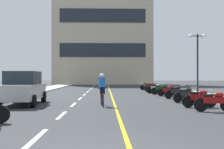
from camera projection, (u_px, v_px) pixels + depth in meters
The scene contains 30 objects.
ground_plane at pixel (108, 93), 25.89m from camera, with size 140.00×140.00×0.00m, color #2D3033.
curb_left at pixel (39, 90), 28.70m from camera, with size 2.40×72.00×0.12m, color #B7B2A8.
curb_right at pixel (175, 90), 29.08m from camera, with size 2.40×72.00×0.12m, color #B7B2A8.
lane_dash_0 at pixel (37, 138), 6.84m from camera, with size 0.14×2.20×0.01m, color silver.
lane_dash_1 at pixel (62, 115), 10.84m from camera, with size 0.14×2.20×0.01m, color silver.
lane_dash_2 at pixel (73, 105), 14.84m from camera, with size 0.14×2.20×0.01m, color silver.
lane_dash_3 at pixel (80, 99), 18.84m from camera, with size 0.14×2.20×0.01m, color silver.
lane_dash_4 at pixel (84, 95), 22.84m from camera, with size 0.14×2.20×0.01m, color silver.
lane_dash_5 at pixel (87, 92), 26.84m from camera, with size 0.14×2.20×0.01m, color silver.
lane_dash_6 at pixel (90, 90), 30.83m from camera, with size 0.14×2.20×0.01m, color silver.
lane_dash_7 at pixel (91, 88), 34.83m from camera, with size 0.14×2.20×0.01m, color silver.
lane_dash_8 at pixel (93, 87), 38.83m from camera, with size 0.14×2.20×0.01m, color silver.
lane_dash_9 at pixel (94, 86), 42.83m from camera, with size 0.14×2.20×0.01m, color silver.
lane_dash_10 at pixel (95, 85), 46.83m from camera, with size 0.14×2.20×0.01m, color silver.
lane_dash_11 at pixel (96, 84), 50.83m from camera, with size 0.14×2.20×0.01m, color silver.
centre_line_yellow at pixel (110, 91), 28.89m from camera, with size 0.12×66.00×0.01m, color gold.
office_building at pixel (103, 31), 53.81m from camera, with size 18.74×7.89×21.16m.
street_lamp_mid at pixel (198, 50), 22.40m from camera, with size 1.46×0.36×4.93m.
parked_car_near at pixel (23, 88), 14.88m from camera, with size 2.06×4.26×1.82m.
motorcycle_2 at pixel (214, 101), 11.81m from camera, with size 1.68×0.67×0.92m.
motorcycle_3 at pixel (199, 98), 13.46m from camera, with size 1.70×0.60×0.92m.
motorcycle_4 at pixel (186, 94), 16.12m from camera, with size 1.65×0.78×0.92m.
motorcycle_5 at pixel (176, 92), 18.96m from camera, with size 1.66×0.72×0.92m.
motorcycle_6 at pixel (168, 90), 21.01m from camera, with size 1.67×0.70×0.92m.
motorcycle_7 at pixel (161, 89), 22.83m from camera, with size 1.66×0.72×0.92m.
motorcycle_8 at pixel (156, 88), 24.53m from camera, with size 1.70×0.60×0.92m.
motorcycle_9 at pixel (154, 87), 26.30m from camera, with size 1.70×0.60×0.92m.
motorcycle_10 at pixel (151, 87), 28.44m from camera, with size 1.66×0.72×0.92m.
motorcycle_11 at pixel (148, 86), 30.53m from camera, with size 1.70×0.60×0.92m.
cyclist_rider at pixel (102, 89), 14.09m from camera, with size 0.43×1.77×1.71m.
Camera 1 is at (-0.28, -4.90, 1.55)m, focal length 43.68 mm.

